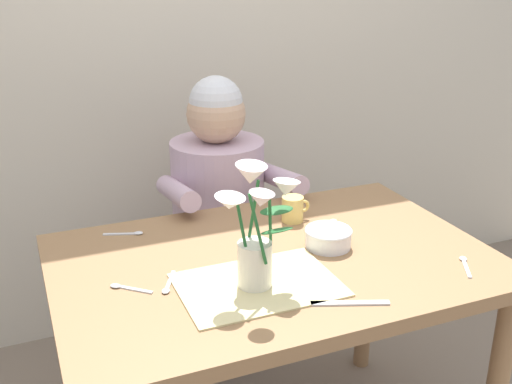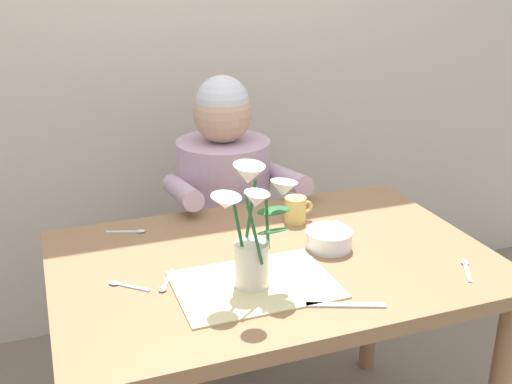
% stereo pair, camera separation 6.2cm
% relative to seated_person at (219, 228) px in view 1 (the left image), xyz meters
% --- Properties ---
extents(wood_panel_backdrop, '(4.00, 0.10, 2.50)m').
position_rel_seated_person_xyz_m(wood_panel_backdrop, '(-0.05, 0.43, 0.69)').
color(wood_panel_backdrop, beige).
rests_on(wood_panel_backdrop, ground_plane).
extents(dining_table, '(1.20, 0.80, 0.74)m').
position_rel_seated_person_xyz_m(dining_table, '(-0.05, -0.62, 0.08)').
color(dining_table, olive).
rests_on(dining_table, ground_plane).
extents(seated_person, '(0.45, 0.47, 1.14)m').
position_rel_seated_person_xyz_m(seated_person, '(0.00, 0.00, 0.00)').
color(seated_person, '#4C4C56').
rests_on(seated_person, ground_plane).
extents(striped_placemat, '(0.40, 0.28, 0.00)m').
position_rel_seated_person_xyz_m(striped_placemat, '(-0.15, -0.75, 0.18)').
color(striped_placemat, beige).
rests_on(striped_placemat, dining_table).
extents(flower_vase, '(0.25, 0.24, 0.31)m').
position_rel_seated_person_xyz_m(flower_vase, '(-0.16, -0.74, 0.33)').
color(flower_vase, silver).
rests_on(flower_vase, dining_table).
extents(ceramic_bowl, '(0.14, 0.14, 0.06)m').
position_rel_seated_person_xyz_m(ceramic_bowl, '(0.12, -0.62, 0.21)').
color(ceramic_bowl, white).
rests_on(ceramic_bowl, dining_table).
extents(dinner_knife, '(0.18, 0.09, 0.00)m').
position_rel_seated_person_xyz_m(dinner_knife, '(0.02, -0.91, 0.18)').
color(dinner_knife, silver).
rests_on(dinner_knife, dining_table).
extents(tea_cup, '(0.09, 0.07, 0.08)m').
position_rel_seated_person_xyz_m(tea_cup, '(0.11, -0.41, 0.22)').
color(tea_cup, '#E5C666').
rests_on(tea_cup, dining_table).
extents(spoon_0, '(0.07, 0.11, 0.01)m').
position_rel_seated_person_xyz_m(spoon_0, '(0.41, -0.85, 0.18)').
color(spoon_0, silver).
rests_on(spoon_0, dining_table).
extents(spoon_1, '(0.11, 0.07, 0.01)m').
position_rel_seated_person_xyz_m(spoon_1, '(0.19, -0.48, 0.18)').
color(spoon_1, silver).
rests_on(spoon_1, dining_table).
extents(spoon_2, '(0.12, 0.05, 0.01)m').
position_rel_seated_person_xyz_m(spoon_2, '(-0.39, -0.32, 0.18)').
color(spoon_2, silver).
rests_on(spoon_2, dining_table).
extents(spoon_3, '(0.10, 0.09, 0.01)m').
position_rel_seated_person_xyz_m(spoon_3, '(-0.47, -0.63, 0.18)').
color(spoon_3, silver).
rests_on(spoon_3, dining_table).
extents(spoon_4, '(0.07, 0.11, 0.01)m').
position_rel_seated_person_xyz_m(spoon_4, '(-0.37, -0.67, 0.18)').
color(spoon_4, silver).
rests_on(spoon_4, dining_table).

